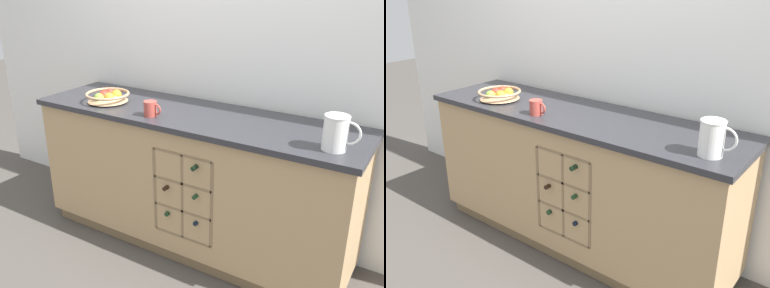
% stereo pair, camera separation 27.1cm
% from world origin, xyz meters
% --- Properties ---
extents(ground_plane, '(14.00, 14.00, 0.00)m').
position_xyz_m(ground_plane, '(0.00, 0.00, 0.00)').
color(ground_plane, '#4C4742').
extents(back_wall, '(4.50, 0.06, 2.55)m').
position_xyz_m(back_wall, '(0.00, 0.35, 1.27)').
color(back_wall, white).
rests_on(back_wall, ground_plane).
extents(kitchen_island, '(2.14, 0.62, 0.94)m').
position_xyz_m(kitchen_island, '(0.00, -0.00, 0.48)').
color(kitchen_island, olive).
rests_on(kitchen_island, ground_plane).
extents(fruit_bowl, '(0.29, 0.29, 0.08)m').
position_xyz_m(fruit_bowl, '(-0.60, -0.09, 0.98)').
color(fruit_bowl, tan).
rests_on(fruit_bowl, kitchen_island).
extents(white_pitcher, '(0.18, 0.12, 0.18)m').
position_xyz_m(white_pitcher, '(0.90, -0.13, 1.03)').
color(white_pitcher, white).
rests_on(white_pitcher, kitchen_island).
extents(ceramic_mug, '(0.12, 0.08, 0.09)m').
position_xyz_m(ceramic_mug, '(-0.18, -0.18, 0.98)').
color(ceramic_mug, '#B7473D').
rests_on(ceramic_mug, kitchen_island).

